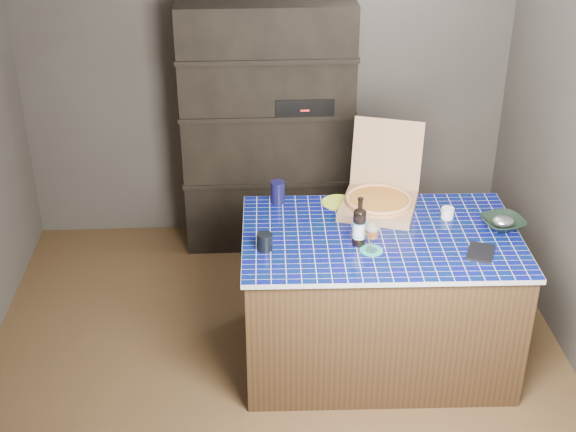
{
  "coord_description": "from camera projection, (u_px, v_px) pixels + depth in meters",
  "views": [
    {
      "loc": [
        -0.14,
        -3.77,
        3.05
      ],
      "look_at": [
        0.06,
        0.0,
        1.02
      ],
      "focal_mm": 50.0,
      "sensor_mm": 36.0,
      "label": 1
    }
  ],
  "objects": [
    {
      "name": "room",
      "position": [
        276.0,
        177.0,
        4.17
      ],
      "size": [
        3.5,
        3.5,
        3.5
      ],
      "color": "#4F3A21",
      "rests_on": "ground"
    },
    {
      "name": "dvd_case",
      "position": [
        481.0,
        252.0,
        4.27
      ],
      "size": [
        0.19,
        0.22,
        0.01
      ],
      "primitive_type": "cube",
      "rotation": [
        0.0,
        0.0,
        -0.39
      ],
      "color": "black",
      "rests_on": "kitchen_island"
    },
    {
      "name": "tumbler",
      "position": [
        265.0,
        242.0,
        4.29
      ],
      "size": [
        0.08,
        0.08,
        0.09
      ],
      "primitive_type": "cylinder",
      "color": "black",
      "rests_on": "kitchen_island"
    },
    {
      "name": "mead_bottle",
      "position": [
        359.0,
        226.0,
        4.31
      ],
      "size": [
        0.08,
        0.08,
        0.28
      ],
      "color": "black",
      "rests_on": "kitchen_island"
    },
    {
      "name": "green_trivet",
      "position": [
        339.0,
        202.0,
        4.79
      ],
      "size": [
        0.2,
        0.2,
        0.01
      ],
      "primitive_type": "cylinder",
      "color": "#B0CB2B",
      "rests_on": "kitchen_island"
    },
    {
      "name": "pizza_box",
      "position": [
        379.0,
        198.0,
        4.7
      ],
      "size": [
        0.56,
        0.62,
        0.46
      ],
      "rotation": [
        0.0,
        0.0,
        -0.31
      ],
      "color": "#93664B",
      "rests_on": "kitchen_island"
    },
    {
      "name": "bowl",
      "position": [
        503.0,
        223.0,
        4.51
      ],
      "size": [
        0.28,
        0.28,
        0.06
      ],
      "primitive_type": "imported",
      "rotation": [
        0.0,
        0.0,
        0.23
      ],
      "color": "black",
      "rests_on": "kitchen_island"
    },
    {
      "name": "wine_glass",
      "position": [
        372.0,
        232.0,
        4.24
      ],
      "size": [
        0.07,
        0.07,
        0.16
      ],
      "color": "white",
      "rests_on": "teal_trivet"
    },
    {
      "name": "shelving_unit",
      "position": [
        268.0,
        128.0,
        5.68
      ],
      "size": [
        1.2,
        0.41,
        1.8
      ],
      "color": "black",
      "rests_on": "floor"
    },
    {
      "name": "foil_contents",
      "position": [
        503.0,
        221.0,
        4.5
      ],
      "size": [
        0.13,
        0.11,
        0.06
      ],
      "primitive_type": "ellipsoid",
      "color": "silver",
      "rests_on": "bowl"
    },
    {
      "name": "kitchen_island",
      "position": [
        377.0,
        298.0,
        4.65
      ],
      "size": [
        1.57,
        1.02,
        0.85
      ],
      "rotation": [
        0.0,
        0.0,
        -0.02
      ],
      "color": "#402A19",
      "rests_on": "floor"
    },
    {
      "name": "navy_cup",
      "position": [
        278.0,
        192.0,
        4.77
      ],
      "size": [
        0.08,
        0.08,
        0.13
      ],
      "primitive_type": "cylinder",
      "color": "black",
      "rests_on": "kitchen_island"
    },
    {
      "name": "teal_trivet",
      "position": [
        371.0,
        250.0,
        4.29
      ],
      "size": [
        0.12,
        0.12,
        0.01
      ],
      "primitive_type": "cylinder",
      "color": "#1B8E7D",
      "rests_on": "kitchen_island"
    },
    {
      "name": "white_jar",
      "position": [
        448.0,
        213.0,
        4.61
      ],
      "size": [
        0.07,
        0.07,
        0.06
      ],
      "primitive_type": "cylinder",
      "color": "white",
      "rests_on": "kitchen_island"
    }
  ]
}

